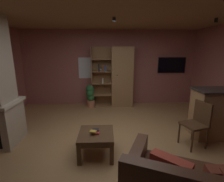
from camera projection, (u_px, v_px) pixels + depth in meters
name	position (u px, v px, depth m)	size (l,w,h in m)	color
floor	(113.00, 145.00, 3.48)	(5.98, 5.54, 0.02)	#A37A4C
wall_back	(109.00, 68.00, 5.89)	(6.10, 0.06, 2.59)	#9E5B56
ceiling	(113.00, 9.00, 2.86)	(5.98, 5.54, 0.02)	#8E6B47
window_pane_back	(90.00, 68.00, 5.83)	(0.80, 0.01, 0.73)	white
bookshelf_cabinet	(119.00, 77.00, 5.70)	(1.40, 0.41, 2.02)	#997047
coffee_table	(96.00, 137.00, 3.07)	(0.63, 0.66, 0.44)	#4C331E
table_book_0	(96.00, 133.00, 3.03)	(0.12, 0.11, 0.03)	#B22D2D
table_book_1	(96.00, 130.00, 3.08)	(0.12, 0.11, 0.02)	black
table_book_2	(93.00, 132.00, 2.97)	(0.11, 0.08, 0.02)	gold
dining_chair	(197.00, 121.00, 3.34)	(0.52, 0.52, 0.92)	#4C331E
potted_floor_plant	(90.00, 95.00, 5.69)	(0.30, 0.31, 0.77)	#B77051
wall_mounted_tv	(172.00, 65.00, 5.88)	(0.96, 0.06, 0.54)	black
track_light_spot_0	(6.00, 19.00, 3.32)	(0.07, 0.07, 0.09)	black
track_light_spot_1	(114.00, 20.00, 3.39)	(0.07, 0.07, 0.09)	black
track_light_spot_2	(216.00, 20.00, 3.45)	(0.07, 0.07, 0.09)	black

